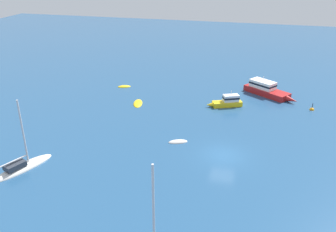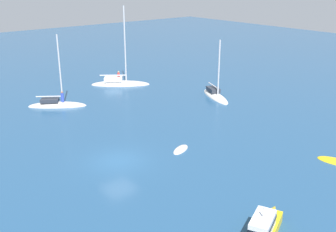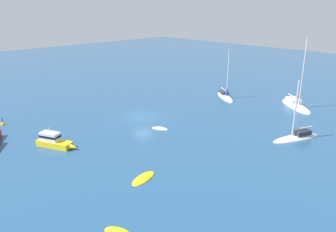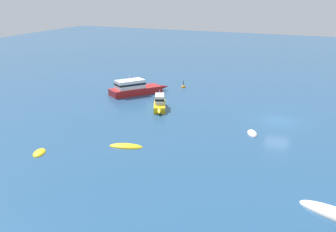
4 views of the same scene
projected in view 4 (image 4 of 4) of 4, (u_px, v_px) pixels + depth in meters
ground_plane at (278, 121)px, 44.68m from camera, size 160.00×160.00×0.00m
powerboat at (135, 88)px, 55.24m from camera, size 7.65×6.10×2.59m
rib at (39, 153)px, 36.13m from camera, size 2.17×1.65×0.45m
motor_cruiser at (160, 103)px, 48.67m from camera, size 4.82×2.86×2.14m
tender at (126, 147)px, 37.57m from camera, size 1.92×3.18×0.47m
tender_1 at (252, 134)px, 40.81m from camera, size 2.27×1.64×0.48m
channel_buoy at (183, 87)px, 58.95m from camera, size 0.61×0.61×1.24m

